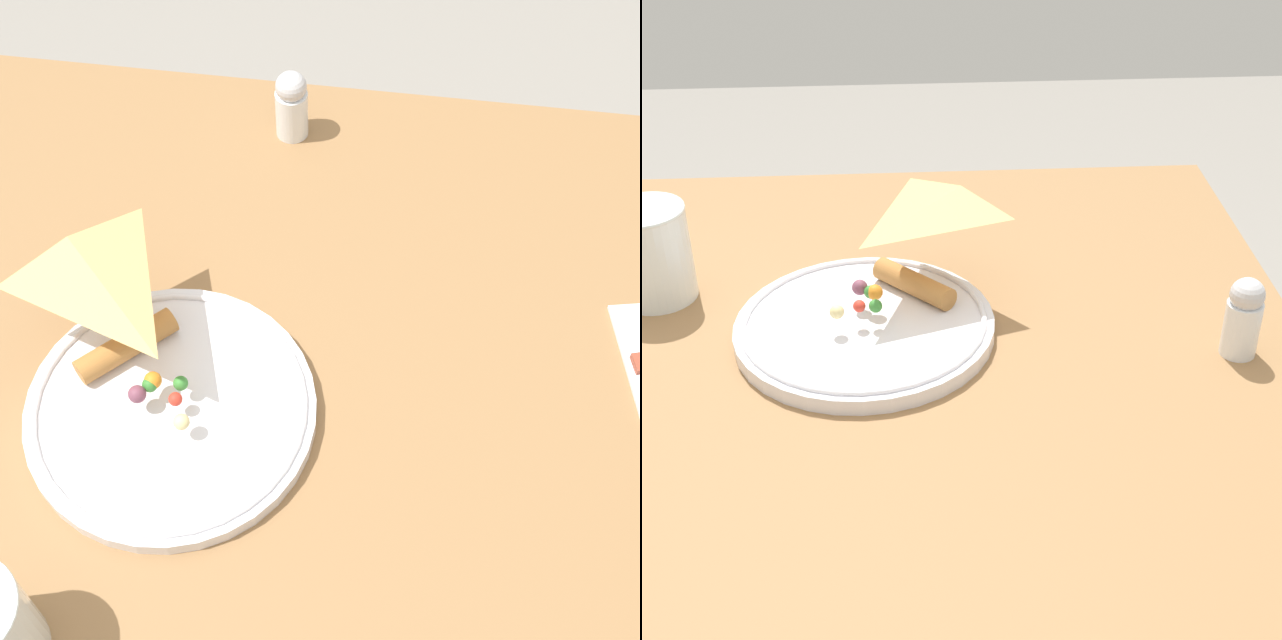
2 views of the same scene
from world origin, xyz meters
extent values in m
plane|color=gray|center=(0.00, 0.00, 0.00)|extent=(6.00, 6.00, 0.00)
cube|color=olive|center=(0.00, 0.00, 0.75)|extent=(1.05, 0.79, 0.03)
cube|color=#4C3823|center=(-0.48, 0.35, 0.37)|extent=(0.06, 0.06, 0.73)
cylinder|color=white|center=(-0.14, -0.05, 0.77)|extent=(0.26, 0.26, 0.02)
torus|color=white|center=(-0.14, -0.05, 0.78)|extent=(0.24, 0.24, 0.01)
pyramid|color=#E0B266|center=(-0.14, -0.05, 0.79)|extent=(0.18, 0.18, 0.02)
cylinder|color=#B77A3D|center=(-0.19, 0.01, 0.79)|extent=(0.09, 0.09, 0.02)
sphere|color=#388433|center=(-0.16, -0.04, 0.80)|extent=(0.01, 0.01, 0.01)
sphere|color=#388433|center=(-0.13, -0.03, 0.80)|extent=(0.01, 0.01, 0.01)
sphere|color=#7A4256|center=(-0.16, -0.05, 0.80)|extent=(0.02, 0.02, 0.02)
sphere|color=red|center=(-0.13, -0.05, 0.80)|extent=(0.01, 0.01, 0.01)
sphere|color=orange|center=(-0.15, -0.03, 0.80)|extent=(0.02, 0.02, 0.02)
sphere|color=#EFDB93|center=(-0.12, -0.07, 0.80)|extent=(0.01, 0.01, 0.01)
cylinder|color=white|center=(-0.09, 0.32, 0.79)|extent=(0.04, 0.04, 0.06)
sphere|color=silver|center=(-0.09, 0.32, 0.83)|extent=(0.03, 0.03, 0.03)
camera|label=1|loc=(0.05, -0.44, 1.54)|focal=55.00mm
camera|label=2|loc=(0.68, 0.00, 1.31)|focal=55.00mm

